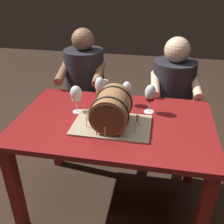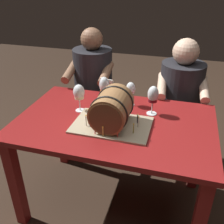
{
  "view_description": "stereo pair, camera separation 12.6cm",
  "coord_description": "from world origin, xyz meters",
  "px_view_note": "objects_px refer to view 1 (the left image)",
  "views": [
    {
      "loc": [
        0.26,
        -1.45,
        1.62
      ],
      "look_at": [
        0.0,
        -0.07,
        0.84
      ],
      "focal_mm": 41.73,
      "sensor_mm": 36.0,
      "label": 1
    },
    {
      "loc": [
        0.39,
        -1.42,
        1.62
      ],
      "look_at": [
        0.0,
        -0.07,
        0.84
      ],
      "focal_mm": 41.73,
      "sensor_mm": 36.0,
      "label": 2
    }
  ],
  "objects_px": {
    "wine_glass_white": "(76,94)",
    "wine_glass_empty": "(127,89)",
    "menu_card": "(102,89)",
    "wine_glass_red": "(150,94)",
    "dining_table": "(114,135)",
    "person_seated_right": "(170,106)",
    "person_seated_left": "(86,97)",
    "wine_glass_amber": "(100,86)",
    "barrel_cake": "(112,110)"
  },
  "relations": [
    {
      "from": "wine_glass_empty",
      "to": "wine_glass_red",
      "type": "bearing_deg",
      "value": -27.66
    },
    {
      "from": "wine_glass_empty",
      "to": "dining_table",
      "type": "bearing_deg",
      "value": -100.97
    },
    {
      "from": "wine_glass_empty",
      "to": "person_seated_left",
      "type": "height_order",
      "value": "person_seated_left"
    },
    {
      "from": "barrel_cake",
      "to": "menu_card",
      "type": "relative_size",
      "value": 3.05
    },
    {
      "from": "dining_table",
      "to": "person_seated_right",
      "type": "height_order",
      "value": "person_seated_right"
    },
    {
      "from": "wine_glass_red",
      "to": "wine_glass_white",
      "type": "bearing_deg",
      "value": -169.38
    },
    {
      "from": "wine_glass_amber",
      "to": "wine_glass_empty",
      "type": "relative_size",
      "value": 1.13
    },
    {
      "from": "person_seated_left",
      "to": "person_seated_right",
      "type": "height_order",
      "value": "person_seated_left"
    },
    {
      "from": "dining_table",
      "to": "menu_card",
      "type": "distance_m",
      "value": 0.4
    },
    {
      "from": "wine_glass_red",
      "to": "person_seated_left",
      "type": "xyz_separation_m",
      "value": [
        -0.61,
        0.52,
        -0.32
      ]
    },
    {
      "from": "wine_glass_empty",
      "to": "wine_glass_red",
      "type": "distance_m",
      "value": 0.19
    },
    {
      "from": "wine_glass_amber",
      "to": "wine_glass_red",
      "type": "height_order",
      "value": "wine_glass_red"
    },
    {
      "from": "barrel_cake",
      "to": "menu_card",
      "type": "xyz_separation_m",
      "value": [
        -0.15,
        0.38,
        -0.03
      ]
    },
    {
      "from": "barrel_cake",
      "to": "wine_glass_red",
      "type": "height_order",
      "value": "barrel_cake"
    },
    {
      "from": "wine_glass_white",
      "to": "wine_glass_empty",
      "type": "height_order",
      "value": "wine_glass_white"
    },
    {
      "from": "wine_glass_empty",
      "to": "person_seated_right",
      "type": "relative_size",
      "value": 0.15
    },
    {
      "from": "wine_glass_white",
      "to": "wine_glass_amber",
      "type": "bearing_deg",
      "value": 53.69
    },
    {
      "from": "wine_glass_white",
      "to": "person_seated_left",
      "type": "relative_size",
      "value": 0.16
    },
    {
      "from": "wine_glass_empty",
      "to": "wine_glass_red",
      "type": "relative_size",
      "value": 0.87
    },
    {
      "from": "wine_glass_empty",
      "to": "person_seated_right",
      "type": "height_order",
      "value": "person_seated_right"
    },
    {
      "from": "wine_glass_white",
      "to": "person_seated_right",
      "type": "height_order",
      "value": "person_seated_right"
    },
    {
      "from": "menu_card",
      "to": "wine_glass_red",
      "type": "bearing_deg",
      "value": -9.24
    },
    {
      "from": "dining_table",
      "to": "wine_glass_amber",
      "type": "distance_m",
      "value": 0.37
    },
    {
      "from": "menu_card",
      "to": "wine_glass_amber",
      "type": "bearing_deg",
      "value": -74.21
    },
    {
      "from": "barrel_cake",
      "to": "wine_glass_amber",
      "type": "height_order",
      "value": "barrel_cake"
    },
    {
      "from": "wine_glass_empty",
      "to": "person_seated_left",
      "type": "xyz_separation_m",
      "value": [
        -0.44,
        0.43,
        -0.31
      ]
    },
    {
      "from": "wine_glass_amber",
      "to": "wine_glass_empty",
      "type": "height_order",
      "value": "wine_glass_amber"
    },
    {
      "from": "dining_table",
      "to": "wine_glass_red",
      "type": "relative_size",
      "value": 6.31
    },
    {
      "from": "barrel_cake",
      "to": "wine_glass_amber",
      "type": "distance_m",
      "value": 0.34
    },
    {
      "from": "barrel_cake",
      "to": "menu_card",
      "type": "distance_m",
      "value": 0.41
    },
    {
      "from": "wine_glass_amber",
      "to": "person_seated_left",
      "type": "xyz_separation_m",
      "value": [
        -0.25,
        0.44,
        -0.32
      ]
    },
    {
      "from": "wine_glass_white",
      "to": "person_seated_right",
      "type": "distance_m",
      "value": 0.96
    },
    {
      "from": "dining_table",
      "to": "wine_glass_white",
      "type": "bearing_deg",
      "value": 165.89
    },
    {
      "from": "barrel_cake",
      "to": "person_seated_right",
      "type": "xyz_separation_m",
      "value": [
        0.39,
        0.74,
        -0.31
      ]
    },
    {
      "from": "person_seated_left",
      "to": "person_seated_right",
      "type": "xyz_separation_m",
      "value": [
        0.78,
        -0.0,
        -0.01
      ]
    },
    {
      "from": "barrel_cake",
      "to": "person_seated_right",
      "type": "bearing_deg",
      "value": 62.26
    },
    {
      "from": "barrel_cake",
      "to": "person_seated_right",
      "type": "distance_m",
      "value": 0.9
    },
    {
      "from": "dining_table",
      "to": "wine_glass_red",
      "type": "bearing_deg",
      "value": 36.1
    },
    {
      "from": "menu_card",
      "to": "person_seated_left",
      "type": "height_order",
      "value": "person_seated_left"
    },
    {
      "from": "wine_glass_white",
      "to": "wine_glass_amber",
      "type": "height_order",
      "value": "wine_glass_amber"
    },
    {
      "from": "wine_glass_red",
      "to": "menu_card",
      "type": "xyz_separation_m",
      "value": [
        -0.37,
        0.16,
        -0.06
      ]
    },
    {
      "from": "wine_glass_amber",
      "to": "person_seated_right",
      "type": "height_order",
      "value": "person_seated_right"
    },
    {
      "from": "dining_table",
      "to": "wine_glass_amber",
      "type": "relative_size",
      "value": 6.44
    },
    {
      "from": "wine_glass_amber",
      "to": "menu_card",
      "type": "bearing_deg",
      "value": 91.97
    },
    {
      "from": "person_seated_left",
      "to": "person_seated_right",
      "type": "distance_m",
      "value": 0.78
    },
    {
      "from": "dining_table",
      "to": "wine_glass_red",
      "type": "xyz_separation_m",
      "value": [
        0.22,
        0.16,
        0.26
      ]
    },
    {
      "from": "wine_glass_white",
      "to": "dining_table",
      "type": "bearing_deg",
      "value": -14.11
    },
    {
      "from": "person_seated_right",
      "to": "barrel_cake",
      "type": "bearing_deg",
      "value": -117.74
    },
    {
      "from": "barrel_cake",
      "to": "menu_card",
      "type": "bearing_deg",
      "value": 111.23
    },
    {
      "from": "wine_glass_amber",
      "to": "menu_card",
      "type": "xyz_separation_m",
      "value": [
        -0.0,
        0.08,
        -0.05
      ]
    }
  ]
}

